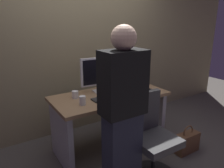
# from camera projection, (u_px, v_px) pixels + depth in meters

# --- Properties ---
(ground_plane) EXTENTS (9.00, 9.00, 0.00)m
(ground_plane) POSITION_uv_depth(u_px,v_px,m) (110.00, 146.00, 2.98)
(ground_plane) COLOR #4C4742
(wall_back) EXTENTS (6.40, 0.10, 3.00)m
(wall_back) POSITION_uv_depth(u_px,v_px,m) (81.00, 31.00, 3.18)
(wall_back) COLOR #8C7F5B
(wall_back) RESTS_ON ground
(desk) EXTENTS (1.46, 0.70, 0.76)m
(desk) POSITION_uv_depth(u_px,v_px,m) (110.00, 111.00, 2.82)
(desk) COLOR #93704C
(desk) RESTS_ON ground
(office_chair) EXTENTS (0.52, 0.52, 0.94)m
(office_chair) POSITION_uv_depth(u_px,v_px,m) (151.00, 141.00, 2.32)
(office_chair) COLOR black
(office_chair) RESTS_ON ground
(person_at_desk) EXTENTS (0.40, 0.24, 1.64)m
(person_at_desk) POSITION_uv_depth(u_px,v_px,m) (123.00, 114.00, 1.98)
(person_at_desk) COLOR #262838
(person_at_desk) RESTS_ON ground
(monitor) EXTENTS (0.54, 0.15, 0.46)m
(monitor) POSITION_uv_depth(u_px,v_px,m) (101.00, 73.00, 2.79)
(monitor) COLOR silver
(monitor) RESTS_ON desk
(keyboard) EXTENTS (0.43, 0.13, 0.02)m
(keyboard) POSITION_uv_depth(u_px,v_px,m) (109.00, 97.00, 2.62)
(keyboard) COLOR #262626
(keyboard) RESTS_ON desk
(mouse) EXTENTS (0.06, 0.10, 0.03)m
(mouse) POSITION_uv_depth(u_px,v_px,m) (128.00, 92.00, 2.80)
(mouse) COLOR white
(mouse) RESTS_ON desk
(cup_near_keyboard) EXTENTS (0.07, 0.07, 0.10)m
(cup_near_keyboard) POSITION_uv_depth(u_px,v_px,m) (82.00, 100.00, 2.41)
(cup_near_keyboard) COLOR silver
(cup_near_keyboard) RESTS_ON desk
(cup_by_monitor) EXTENTS (0.08, 0.08, 0.09)m
(cup_by_monitor) POSITION_uv_depth(u_px,v_px,m) (75.00, 95.00, 2.61)
(cup_by_monitor) COLOR white
(cup_by_monitor) RESTS_ON desk
(book_stack) EXTENTS (0.21, 0.18, 0.18)m
(book_stack) POSITION_uv_depth(u_px,v_px,m) (137.00, 80.00, 3.06)
(book_stack) COLOR red
(book_stack) RESTS_ON desk
(cell_phone) EXTENTS (0.09, 0.15, 0.01)m
(cell_phone) POSITION_uv_depth(u_px,v_px,m) (150.00, 90.00, 2.92)
(cell_phone) COLOR black
(cell_phone) RESTS_ON desk
(handbag) EXTENTS (0.34, 0.14, 0.38)m
(handbag) POSITION_uv_depth(u_px,v_px,m) (187.00, 142.00, 2.82)
(handbag) COLOR brown
(handbag) RESTS_ON ground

